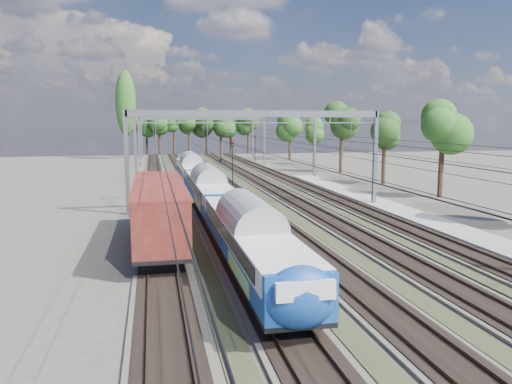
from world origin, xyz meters
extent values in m
plane|color=#47423A|center=(0.00, 0.00, 0.00)|extent=(220.00, 220.00, 0.00)
cube|color=#47423A|center=(-9.00, 45.00, 0.07)|extent=(3.00, 130.00, 0.15)
cube|color=black|center=(-9.00, 45.00, 0.17)|extent=(2.50, 130.00, 0.06)
cube|color=#473326|center=(-9.72, 45.00, 0.27)|extent=(0.08, 130.00, 0.14)
cube|color=#473326|center=(-8.28, 45.00, 0.27)|extent=(0.08, 130.00, 0.14)
cube|color=#47423A|center=(-4.50, 45.00, 0.07)|extent=(3.00, 130.00, 0.15)
cube|color=black|center=(-4.50, 45.00, 0.17)|extent=(2.50, 130.00, 0.06)
cube|color=#473326|center=(-5.22, 45.00, 0.27)|extent=(0.08, 130.00, 0.14)
cube|color=#473326|center=(-3.78, 45.00, 0.27)|extent=(0.08, 130.00, 0.14)
cube|color=#47423A|center=(0.00, 45.00, 0.07)|extent=(3.00, 130.00, 0.15)
cube|color=black|center=(0.00, 45.00, 0.17)|extent=(2.50, 130.00, 0.06)
cube|color=#473326|center=(-0.72, 45.00, 0.27)|extent=(0.08, 130.00, 0.14)
cube|color=#473326|center=(0.72, 45.00, 0.27)|extent=(0.08, 130.00, 0.14)
cube|color=#47423A|center=(4.50, 45.00, 0.07)|extent=(3.00, 130.00, 0.15)
cube|color=black|center=(4.50, 45.00, 0.17)|extent=(2.50, 130.00, 0.06)
cube|color=#473326|center=(3.78, 45.00, 0.27)|extent=(0.08, 130.00, 0.14)
cube|color=#473326|center=(5.22, 45.00, 0.27)|extent=(0.08, 130.00, 0.14)
cube|color=#47423A|center=(9.00, 45.00, 0.07)|extent=(3.00, 130.00, 0.15)
cube|color=black|center=(9.00, 45.00, 0.17)|extent=(2.50, 130.00, 0.06)
cube|color=#473326|center=(8.28, 45.00, 0.27)|extent=(0.08, 130.00, 0.14)
cube|color=#473326|center=(9.72, 45.00, 0.27)|extent=(0.08, 130.00, 0.14)
cube|color=#2F2F1E|center=(-6.75, 45.00, 0.03)|extent=(1.10, 130.00, 0.05)
cube|color=#2F2F1E|center=(-2.25, 45.00, 0.03)|extent=(1.10, 130.00, 0.05)
cube|color=#2F2F1E|center=(2.25, 45.00, 0.03)|extent=(1.10, 130.00, 0.05)
cube|color=#2F2F1E|center=(6.75, 45.00, 0.03)|extent=(1.10, 130.00, 0.05)
cube|color=gray|center=(12.00, 20.00, 0.15)|extent=(3.00, 70.00, 0.30)
cube|color=slate|center=(-11.50, 30.00, 4.50)|extent=(0.35, 0.35, 9.00)
cube|color=slate|center=(11.50, 30.00, 4.50)|extent=(0.35, 0.35, 9.00)
cube|color=slate|center=(0.00, 30.00, 8.70)|extent=(23.00, 0.35, 0.60)
cube|color=slate|center=(-11.50, 78.00, 4.50)|extent=(0.35, 0.35, 9.00)
cube|color=slate|center=(11.50, 78.00, 4.50)|extent=(0.35, 0.35, 9.00)
cube|color=slate|center=(0.00, 78.00, 8.70)|extent=(23.00, 0.35, 0.60)
cube|color=slate|center=(-11.50, 55.00, 4.25)|extent=(0.35, 0.35, 8.50)
cube|color=slate|center=(-11.50, 100.00, 4.25)|extent=(0.35, 0.35, 8.50)
cube|color=slate|center=(13.80, 55.00, 4.25)|extent=(0.35, 0.35, 8.50)
cube|color=slate|center=(13.80, 100.00, 4.25)|extent=(0.35, 0.35, 8.50)
cylinder|color=black|center=(-9.00, 45.00, 5.50)|extent=(0.03, 130.00, 0.03)
cylinder|color=black|center=(-9.00, 45.00, 6.60)|extent=(0.03, 130.00, 0.03)
cylinder|color=black|center=(-4.50, 45.00, 5.50)|extent=(0.03, 130.00, 0.03)
cylinder|color=black|center=(-4.50, 45.00, 6.60)|extent=(0.03, 130.00, 0.03)
cylinder|color=black|center=(0.00, 45.00, 5.50)|extent=(0.03, 130.00, 0.03)
cylinder|color=black|center=(0.00, 45.00, 6.60)|extent=(0.03, 130.00, 0.03)
cylinder|color=black|center=(4.50, 45.00, 5.50)|extent=(0.03, 130.00, 0.03)
cylinder|color=black|center=(4.50, 45.00, 6.60)|extent=(0.03, 130.00, 0.03)
cylinder|color=black|center=(9.00, 45.00, 5.50)|extent=(0.03, 130.00, 0.03)
cylinder|color=black|center=(9.00, 45.00, 6.60)|extent=(0.03, 130.00, 0.03)
cylinder|color=black|center=(-13.24, 112.10, 3.40)|extent=(0.56, 0.56, 6.80)
sphere|color=#1E3B15|center=(-13.24, 112.10, 8.84)|extent=(4.12, 4.12, 4.12)
cylinder|color=black|center=(-10.37, 113.03, 3.66)|extent=(0.56, 0.56, 7.33)
sphere|color=#1E3B15|center=(-10.37, 113.03, 9.53)|extent=(4.74, 4.74, 4.74)
cylinder|color=black|center=(-6.47, 111.13, 3.20)|extent=(0.56, 0.56, 6.41)
sphere|color=#1E3B15|center=(-6.47, 111.13, 8.33)|extent=(3.87, 3.87, 3.87)
cylinder|color=black|center=(-3.35, 113.14, 3.21)|extent=(0.56, 0.56, 6.41)
sphere|color=#1E3B15|center=(-3.35, 113.14, 8.34)|extent=(5.32, 5.32, 5.32)
cylinder|color=black|center=(-0.27, 112.49, 3.38)|extent=(0.56, 0.56, 6.76)
sphere|color=#1E3B15|center=(-0.27, 112.49, 8.79)|extent=(5.00, 5.00, 5.00)
cylinder|color=black|center=(3.84, 110.52, 3.22)|extent=(0.56, 0.56, 6.44)
sphere|color=#1E3B15|center=(3.84, 110.52, 8.38)|extent=(4.62, 4.62, 4.62)
cylinder|color=black|center=(7.95, 110.06, 3.07)|extent=(0.56, 0.56, 6.14)
sphere|color=#1E3B15|center=(7.95, 110.06, 7.98)|extent=(5.27, 5.27, 5.27)
cylinder|color=black|center=(10.58, 110.47, 3.16)|extent=(0.56, 0.56, 6.32)
sphere|color=#1E3B15|center=(10.58, 110.47, 8.21)|extent=(4.32, 4.32, 4.32)
cylinder|color=black|center=(15.03, 112.54, 3.27)|extent=(0.56, 0.56, 6.54)
sphere|color=#1E3B15|center=(15.03, 112.54, 8.50)|extent=(4.93, 4.93, 4.93)
cylinder|color=black|center=(20.75, 33.75, 2.60)|extent=(0.56, 0.56, 5.20)
sphere|color=#1E3B15|center=(20.75, 33.75, 6.76)|extent=(3.54, 3.54, 3.54)
cylinder|color=black|center=(19.61, 46.14, 3.28)|extent=(0.56, 0.56, 6.55)
sphere|color=#1E3B15|center=(19.61, 46.14, 8.52)|extent=(3.53, 3.53, 3.53)
cylinder|color=black|center=(20.10, 60.29, 2.62)|extent=(0.56, 0.56, 5.23)
sphere|color=#1E3B15|center=(20.10, 60.29, 6.81)|extent=(3.89, 3.89, 3.89)
cylinder|color=black|center=(21.13, 72.95, 2.99)|extent=(0.56, 0.56, 5.97)
sphere|color=#1E3B15|center=(21.13, 72.95, 7.77)|extent=(4.01, 4.01, 4.01)
cylinder|color=black|center=(20.31, 86.61, 2.91)|extent=(0.56, 0.56, 5.83)
sphere|color=#1E3B15|center=(20.31, 86.61, 7.58)|extent=(3.78, 3.78, 3.78)
cylinder|color=black|center=(-14.50, 98.00, 8.00)|extent=(0.70, 0.70, 16.00)
ellipsoid|color=#284E1A|center=(-14.50, 98.00, 12.00)|extent=(4.40, 4.40, 14.08)
cube|color=black|center=(-4.50, 4.22, 0.52)|extent=(1.88, 2.82, 0.75)
cube|color=black|center=(-4.50, 17.36, 0.52)|extent=(1.88, 2.82, 0.75)
cube|color=navy|center=(-4.50, 10.79, 1.92)|extent=(2.63, 18.78, 1.78)
cube|color=silver|center=(-4.50, 10.79, 2.39)|extent=(2.70, 18.03, 0.89)
cube|color=black|center=(-3.14, 10.79, 2.39)|extent=(0.04, 15.96, 0.66)
cube|color=#F3AD0C|center=(-4.50, 6.66, 1.46)|extent=(2.72, 5.26, 0.66)
cylinder|color=gray|center=(-4.50, 10.79, 2.82)|extent=(2.67, 18.78, 2.67)
cube|color=black|center=(-4.50, 23.59, 0.52)|extent=(1.88, 2.82, 0.75)
cube|color=black|center=(-4.50, 36.74, 0.52)|extent=(1.88, 2.82, 0.75)
cube|color=navy|center=(-4.50, 30.17, 1.92)|extent=(2.63, 18.78, 1.78)
cube|color=silver|center=(-4.50, 30.17, 2.39)|extent=(2.70, 18.03, 0.89)
cube|color=black|center=(-3.14, 30.17, 2.39)|extent=(0.04, 15.96, 0.66)
cube|color=#F3AD0C|center=(-4.50, 26.03, 1.46)|extent=(2.72, 5.26, 0.66)
cylinder|color=gray|center=(-4.50, 30.17, 2.82)|extent=(2.67, 18.78, 2.67)
cube|color=black|center=(-4.50, 42.97, 0.52)|extent=(1.88, 2.82, 0.75)
cube|color=black|center=(-4.50, 56.11, 0.52)|extent=(1.88, 2.82, 0.75)
cube|color=navy|center=(-4.50, 49.54, 1.92)|extent=(2.63, 18.78, 1.78)
cube|color=silver|center=(-4.50, 49.54, 2.39)|extent=(2.70, 18.03, 0.89)
cube|color=black|center=(-3.14, 49.54, 2.39)|extent=(0.04, 15.96, 0.66)
cube|color=#F3AD0C|center=(-4.50, 45.41, 1.46)|extent=(2.72, 5.26, 0.66)
cylinder|color=gray|center=(-4.50, 49.54, 2.82)|extent=(2.67, 18.78, 2.67)
ellipsoid|color=navy|center=(-4.50, 1.60, 1.97)|extent=(2.67, 1.46, 2.27)
cube|color=black|center=(-9.00, 12.50, 0.55)|extent=(2.19, 2.85, 0.77)
cube|color=black|center=(-9.00, 23.25, 0.55)|extent=(2.19, 2.85, 0.77)
cube|color=black|center=(-9.00, 17.87, 1.04)|extent=(2.96, 15.36, 0.22)
cube|color=#4C1614|center=(-9.00, 17.87, 2.58)|extent=(2.96, 15.36, 2.85)
cube|color=#4C1614|center=(-9.00, 17.87, 4.06)|extent=(3.18, 15.36, 0.13)
imported|color=black|center=(3.82, 82.35, 0.97)|extent=(0.51, 0.74, 1.95)
cylinder|color=black|center=(0.27, 45.91, 2.53)|extent=(0.14, 0.14, 5.05)
cube|color=black|center=(0.27, 45.91, 5.40)|extent=(0.41, 0.33, 0.71)
sphere|color=red|center=(0.27, 45.77, 5.61)|extent=(0.16, 0.16, 0.16)
sphere|color=#0C9919|center=(0.27, 45.77, 5.25)|extent=(0.16, 0.16, 0.16)
cylinder|color=black|center=(11.07, 84.31, 2.40)|extent=(0.13, 0.13, 4.81)
cube|color=black|center=(11.07, 84.31, 5.14)|extent=(0.38, 0.30, 0.67)
sphere|color=red|center=(11.07, 84.18, 5.34)|extent=(0.15, 0.15, 0.15)
sphere|color=#0C9919|center=(11.07, 84.18, 5.00)|extent=(0.15, 0.15, 0.15)
camera|label=1|loc=(-9.38, -14.20, 7.95)|focal=35.00mm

